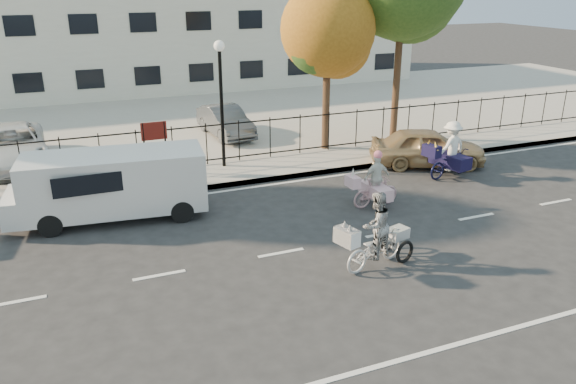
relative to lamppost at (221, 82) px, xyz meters
name	(u,v)px	position (x,y,z in m)	size (l,w,h in m)	color
ground	(281,253)	(-0.50, -6.80, -3.11)	(120.00, 120.00, 0.00)	#333334
road_markings	(281,253)	(-0.50, -6.80, -3.11)	(60.00, 9.52, 0.01)	silver
curb	(224,185)	(-0.50, -1.75, -3.04)	(60.00, 0.10, 0.15)	#A8A399
sidewalk	(216,175)	(-0.50, -0.70, -3.04)	(60.00, 2.20, 0.15)	#A8A399
parking_lot	(167,119)	(-0.50, 8.20, -3.04)	(60.00, 15.60, 0.15)	#A8A399
iron_fence	(207,144)	(-0.50, 0.40, -2.21)	(58.00, 0.06, 1.50)	black
building	(132,37)	(-0.50, 18.20, -0.11)	(34.00, 10.00, 6.00)	silver
lamppost	(221,82)	(0.00, 0.00, 0.00)	(0.36, 0.36, 4.33)	black
street_sign	(154,138)	(-2.35, 0.00, -1.70)	(0.85, 0.06, 1.80)	black
zebra_trike	(375,238)	(1.30, -8.24, -2.40)	(2.17, 1.28, 1.86)	silver
unicorn_bike	(375,186)	(3.20, -5.00, -2.47)	(1.71, 1.19, 1.73)	#CF9DA6
bull_bike	(450,155)	(6.91, -3.61, -2.34)	(2.14, 1.50, 1.94)	black
white_van	(112,183)	(-4.06, -3.00, -2.07)	(5.50, 2.32, 1.89)	white
gold_sedan	(428,147)	(6.94, -2.30, -2.42)	(1.63, 4.05, 1.38)	tan
lot_car_b	(12,145)	(-6.88, 3.06, -2.29)	(2.24, 4.86, 1.35)	white
lot_car_c	(225,121)	(1.21, 3.93, -2.34)	(1.32, 3.78, 1.24)	#4C5054
tree_mid	(330,34)	(4.44, 0.74, 1.36)	(3.52, 3.49, 6.39)	#442D1D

